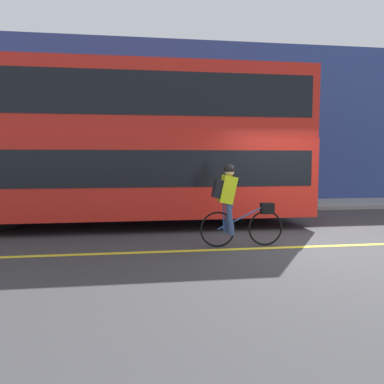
% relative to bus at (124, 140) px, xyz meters
% --- Properties ---
extents(ground_plane, '(80.00, 80.00, 0.00)m').
position_rel_bus_xyz_m(ground_plane, '(3.78, -2.80, -2.24)').
color(ground_plane, '#38383A').
extents(road_center_line, '(50.00, 0.14, 0.01)m').
position_rel_bus_xyz_m(road_center_line, '(3.78, -2.85, -2.23)').
color(road_center_line, yellow).
rests_on(road_center_line, ground_plane).
extents(sidewalk_curb, '(60.00, 2.36, 0.13)m').
position_rel_bus_xyz_m(sidewalk_curb, '(3.78, 3.28, -2.17)').
color(sidewalk_curb, gray).
rests_on(sidewalk_curb, ground_plane).
extents(building_facade, '(60.00, 0.30, 6.20)m').
position_rel_bus_xyz_m(building_facade, '(3.78, 4.61, 0.86)').
color(building_facade, '#33478C').
rests_on(building_facade, ground_plane).
extents(bus, '(9.44, 2.45, 4.03)m').
position_rel_bus_xyz_m(bus, '(0.00, 0.00, 0.00)').
color(bus, black).
rests_on(bus, ground_plane).
extents(cyclist_on_bike, '(1.70, 0.32, 1.66)m').
position_rel_bus_xyz_m(cyclist_on_bike, '(2.24, -2.62, -1.35)').
color(cyclist_on_bike, black).
rests_on(cyclist_on_bike, ground_plane).
extents(trash_bin, '(0.55, 0.55, 0.83)m').
position_rel_bus_xyz_m(trash_bin, '(-1.74, 3.16, -1.69)').
color(trash_bin, '#262628').
rests_on(trash_bin, sidewalk_curb).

